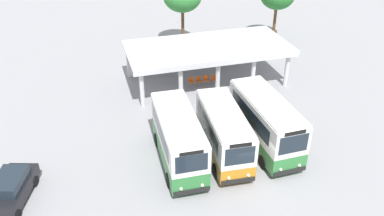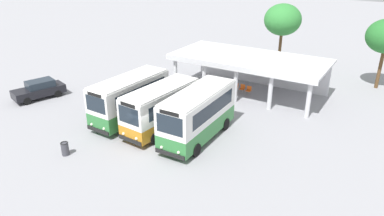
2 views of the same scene
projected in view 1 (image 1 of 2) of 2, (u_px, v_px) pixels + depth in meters
ground_plane at (250, 174)px, 24.50m from camera, size 180.00×180.00×0.00m
city_bus_nearest_orange at (178, 137)px, 24.60m from camera, size 2.55×7.02×3.45m
city_bus_second_in_row at (224, 131)px, 25.30m from camera, size 2.65×6.79×3.30m
city_bus_middle_cream at (265, 121)px, 26.09m from camera, size 2.53×7.21×3.54m
parked_car_flank at (10, 190)px, 22.11m from camera, size 2.96×4.69×1.62m
terminal_canopy at (206, 51)px, 34.43m from camera, size 13.82×6.46×3.40m
waiting_chair_end_by_column at (191, 81)px, 34.20m from camera, size 0.44×0.44×0.86m
waiting_chair_second_from_end at (199, 80)px, 34.36m from camera, size 0.44×0.44×0.86m
waiting_chair_middle_seat at (206, 79)px, 34.52m from camera, size 0.44×0.44×0.86m
waiting_chair_fourth_seat at (214, 79)px, 34.58m from camera, size 0.44×0.44×0.86m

